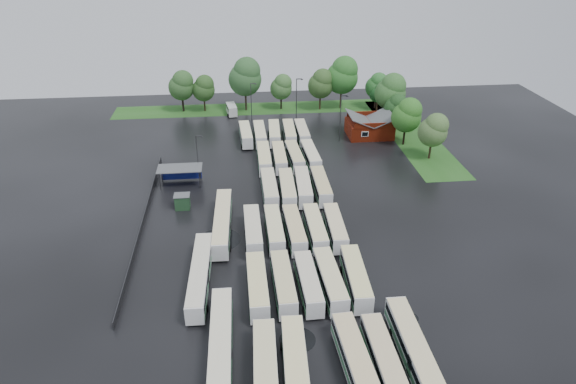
{
  "coord_description": "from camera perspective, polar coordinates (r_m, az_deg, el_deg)",
  "views": [
    {
      "loc": [
        -6.03,
        -65.99,
        43.84
      ],
      "look_at": [
        2.0,
        12.0,
        2.5
      ],
      "focal_mm": 32.0,
      "sensor_mm": 36.0,
      "label": 1
    }
  ],
  "objects": [
    {
      "name": "artic_bus_west_b",
      "position": [
        81.92,
        -7.3,
        -3.33
      ],
      "size": [
        3.05,
        17.57,
        3.25
      ],
      "rotation": [
        0.0,
        0.0,
        -0.03
      ],
      "color": "silver",
      "rests_on": "ground"
    },
    {
      "name": "bus_r0c4",
      "position": [
        59.64,
        10.52,
        -17.69
      ],
      "size": [
        2.55,
        11.51,
        3.2
      ],
      "rotation": [
        0.0,
        0.0,
        0.01
      ],
      "color": "silver",
      "rests_on": "ground"
    },
    {
      "name": "lamp_post_back_w",
      "position": [
        126.32,
        -4.06,
        10.17
      ],
      "size": [
        1.52,
        0.3,
        9.85
      ],
      "color": "#2D2D30",
      "rests_on": "ground"
    },
    {
      "name": "puddle_3",
      "position": [
        77.77,
        2.34,
        -6.53
      ],
      "size": [
        3.37,
        3.37,
        0.01
      ],
      "primitive_type": "cylinder",
      "color": "black",
      "rests_on": "ground"
    },
    {
      "name": "bus_r3c2",
      "position": [
        91.21,
        -0.08,
        0.36
      ],
      "size": [
        2.81,
        11.85,
        3.28
      ],
      "rotation": [
        0.0,
        0.0,
        -0.03
      ],
      "color": "silver",
      "rests_on": "ground"
    },
    {
      "name": "bus_r3c1",
      "position": [
        91.39,
        -2.09,
        0.4
      ],
      "size": [
        2.58,
        11.83,
        3.29
      ],
      "rotation": [
        0.0,
        0.0,
        0.01
      ],
      "color": "silver",
      "rests_on": "ground"
    },
    {
      "name": "bus_r4c1",
      "position": [
        103.29,
        -2.68,
        3.76
      ],
      "size": [
        2.6,
        11.83,
        3.29
      ],
      "rotation": [
        0.0,
        0.0,
        -0.01
      ],
      "color": "silver",
      "rests_on": "ground"
    },
    {
      "name": "tree_east_3",
      "position": [
        127.72,
        11.39,
        10.95
      ],
      "size": [
        7.47,
        7.47,
        12.37
      ],
      "color": "#392516",
      "rests_on": "ground"
    },
    {
      "name": "minibus",
      "position": [
        133.73,
        -6.29,
        9.14
      ],
      "size": [
        2.89,
        6.08,
        2.56
      ],
      "rotation": [
        0.0,
        0.0,
        0.13
      ],
      "color": "silver",
      "rests_on": "ground"
    },
    {
      "name": "bus_r5c2",
      "position": [
        116.09,
        -1.53,
        6.53
      ],
      "size": [
        2.96,
        11.51,
        3.17
      ],
      "rotation": [
        0.0,
        0.0,
        -0.05
      ],
      "color": "silver",
      "rests_on": "ground"
    },
    {
      "name": "bus_r5c4",
      "position": [
        116.69,
        1.57,
        6.63
      ],
      "size": [
        2.43,
        11.23,
        3.12
      ],
      "rotation": [
        0.0,
        0.0,
        -0.0
      ],
      "color": "silver",
      "rests_on": "ground"
    },
    {
      "name": "puddle_1",
      "position": [
        62.48,
        11.86,
        -17.52
      ],
      "size": [
        4.12,
        4.12,
        0.01
      ],
      "primitive_type": "cylinder",
      "color": "black",
      "rests_on": "ground"
    },
    {
      "name": "bus_r4c2",
      "position": [
        103.7,
        -0.96,
        3.84
      ],
      "size": [
        2.52,
        11.36,
        3.16
      ],
      "rotation": [
        0.0,
        0.0,
        -0.01
      ],
      "color": "silver",
      "rests_on": "ground"
    },
    {
      "name": "bus_r2c2",
      "position": [
        79.45,
        0.7,
        -4.19
      ],
      "size": [
        2.77,
        11.51,
        3.19
      ],
      "rotation": [
        0.0,
        0.0,
        0.03
      ],
      "color": "silver",
      "rests_on": "ground"
    },
    {
      "name": "bus_r1c3",
      "position": [
        69.17,
        4.68,
        -9.73
      ],
      "size": [
        2.99,
        11.88,
        3.28
      ],
      "rotation": [
        0.0,
        0.0,
        0.04
      ],
      "color": "silver",
      "rests_on": "ground"
    },
    {
      "name": "artic_bus_west_a",
      "position": [
        60.36,
        -7.48,
        -16.66
      ],
      "size": [
        2.66,
        17.46,
        3.23
      ],
      "rotation": [
        0.0,
        0.0,
        -0.01
      ],
      "color": "silver",
      "rests_on": "ground"
    },
    {
      "name": "bus_r2c3",
      "position": [
        79.83,
        3.02,
        -4.06
      ],
      "size": [
        2.54,
        11.46,
        3.18
      ],
      "rotation": [
        0.0,
        0.0,
        0.01
      ],
      "color": "silver",
      "rests_on": "ground"
    },
    {
      "name": "puddle_4",
      "position": [
        67.73,
        13.28,
        -13.45
      ],
      "size": [
        2.39,
        2.39,
        0.01
      ],
      "primitive_type": "cylinder",
      "color": "black",
      "rests_on": "ground"
    },
    {
      "name": "bus_r1c2",
      "position": [
        68.67,
        2.26,
        -10.06
      ],
      "size": [
        2.68,
        11.3,
        3.13
      ],
      "rotation": [
        0.0,
        0.0,
        0.03
      ],
      "color": "silver",
      "rests_on": "ground"
    },
    {
      "name": "tree_north_0",
      "position": [
        136.29,
        -11.72,
        11.55
      ],
      "size": [
        6.57,
        6.57,
        10.87
      ],
      "color": "black",
      "rests_on": "ground"
    },
    {
      "name": "bus_r3c4",
      "position": [
        92.43,
        3.68,
        0.67
      ],
      "size": [
        2.56,
        11.62,
        3.23
      ],
      "rotation": [
        0.0,
        0.0,
        -0.01
      ],
      "color": "silver",
      "rests_on": "ground"
    },
    {
      "name": "bus_r2c4",
      "position": [
        80.32,
        5.25,
        -3.96
      ],
      "size": [
        2.68,
        11.29,
        3.13
      ],
      "rotation": [
        0.0,
        0.0,
        -0.03
      ],
      "color": "silver",
      "rests_on": "ground"
    },
    {
      "name": "bus_r0c3",
      "position": [
        59.07,
        7.4,
        -17.86
      ],
      "size": [
        3.1,
        11.97,
        3.3
      ],
      "rotation": [
        0.0,
        0.0,
        0.05
      ],
      "color": "silver",
      "rests_on": "ground"
    },
    {
      "name": "tree_east_1",
      "position": [
        115.01,
        13.13,
        8.35
      ],
      "size": [
        6.5,
        6.5,
        10.77
      ],
      "color": "black",
      "rests_on": "ground"
    },
    {
      "name": "wash_shed",
      "position": [
        97.67,
        -11.9,
        2.44
      ],
      "size": [
        8.2,
        4.2,
        3.58
      ],
      "color": "#2D2D30",
      "rests_on": "ground"
    },
    {
      "name": "bus_r2c0",
      "position": [
        79.37,
        -3.92,
        -4.27
      ],
      "size": [
        2.59,
        11.68,
        3.24
      ],
      "rotation": [
        0.0,
        0.0,
        0.01
      ],
      "color": "silver",
      "rests_on": "ground"
    },
    {
      "name": "bus_r1c0",
      "position": [
        68.14,
        -3.42,
        -10.35
      ],
      "size": [
        2.62,
        11.78,
        3.27
      ],
      "rotation": [
        0.0,
        0.0,
        0.01
      ],
      "color": "silver",
      "rests_on": "ground"
    },
    {
      "name": "bus_r4c4",
      "position": [
        104.57,
        2.53,
        4.04
      ],
      "size": [
        2.9,
        11.56,
        3.19
      ],
      "rotation": [
        0.0,
        0.0,
        0.04
      ],
      "color": "silver",
      "rests_on": "ground"
    },
    {
      "name": "puddle_0",
      "position": [
        63.22,
        1.06,
        -16.1
      ],
      "size": [
        4.37,
        4.37,
        0.01
      ],
      "primitive_type": "cylinder",
      "color": "black",
      "rests_on": "ground"
    },
    {
      "name": "lamp_post_back_e",
      "position": [
        126.62,
        1.01,
        10.52
      ],
      "size": [
        1.65,
        0.32,
        10.74
      ],
      "color": "#2D2D30",
      "rests_on": "ground"
    },
    {
      "name": "bus_r5c0",
      "position": [
        115.85,
        -4.72,
        6.39
      ],
      "size": [
        2.91,
        11.33,
        3.12
      ],
      "rotation": [
        0.0,
        0.0,
        0.05
      ],
      "color": "silver",
      "rests_on": "ground"
    },
    {
      "name": "bus_r4c3",
      "position": [
        104.17,
        0.74,
        3.97
      ],
      "size": [
        3.0,
        11.52,
        3.18
      ],
      "rotation": [
        0.0,
        0.0,
        0.05
      ],
      "color": "silver",
      "rests_on": "ground"
    },
    {
      "name": "west_fence",
      "position": [
        87.21,
        -15.77,
        -3.08
      ],
      "size": [
        0.1,
        50.0,
        1.2
      ],
      "primitive_type": "cube",
      "color": "#2D2D30",
      "rests_on": "ground"
    },
    {
      "name": "bus_r2c1",
      "position": [
        79.58,
        -1.54,
        -4.15
      ],
      "size": [
        2.54,
        11.35,
        3.15
      ],
      "rotation": [
        0.0,
        0.0,
        0.01
      ],
      "color": "silver",
      "rests_on": "ground"
    },
    {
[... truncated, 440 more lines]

